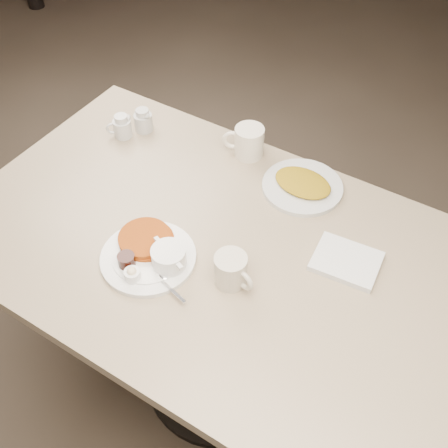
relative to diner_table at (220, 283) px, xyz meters
The scene contains 9 objects.
room 0.82m from the diner_table, ahead, with size 7.04×8.04×2.84m.
diner_table is the anchor object (origin of this frame).
main_plate 0.27m from the diner_table, 133.76° to the right, with size 0.34×0.33×0.07m.
coffee_mug_near 0.25m from the diner_table, 44.23° to the right, with size 0.13×0.10×0.09m.
napkin 0.38m from the diner_table, 21.54° to the left, with size 0.18×0.15×0.02m.
coffee_mug_far 0.45m from the diner_table, 109.34° to the left, with size 0.14×0.12×0.10m.
creamer_left 0.62m from the diner_table, 156.01° to the left, with size 0.08×0.08×0.08m.
creamer_right 0.61m from the diner_table, 148.66° to the left, with size 0.09×0.07×0.08m.
hash_plate 0.38m from the diner_table, 74.41° to the left, with size 0.26×0.26×0.04m.
Camera 1 is at (0.51, -0.80, 1.88)m, focal length 43.14 mm.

